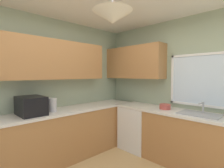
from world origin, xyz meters
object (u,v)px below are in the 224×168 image
dishwasher (138,128)px  bowl (165,107)px  sink_assembly (200,114)px  kettle (53,105)px  microwave (31,106)px

dishwasher → bowl: bearing=2.9°
sink_assembly → bowl: 0.60m
kettle → bowl: bearing=51.8°
sink_assembly → dishwasher: bearing=-178.2°
kettle → bowl: (1.23, 1.57, -0.07)m
kettle → sink_assembly: bearing=40.7°
microwave → bowl: microwave is taller
sink_assembly → bowl: bearing=-179.4°
dishwasher → sink_assembly: size_ratio=1.42×
sink_assembly → microwave: bearing=-133.9°
bowl → dishwasher: bearing=-177.1°
sink_assembly → bowl: size_ratio=3.04×
microwave → kettle: 0.35m
kettle → microwave: bearing=-93.3°
dishwasher → sink_assembly: bearing=1.8°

